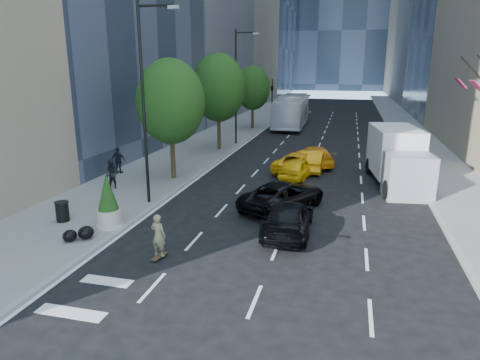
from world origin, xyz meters
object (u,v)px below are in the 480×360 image
(skateboarder, at_px, (158,238))
(black_sedan_mercedes, at_px, (288,218))
(box_truck, at_px, (398,157))
(planter_shrub, at_px, (108,202))
(trash_can, at_px, (62,212))
(black_sedan_lincoln, at_px, (283,196))
(city_bus, at_px, (292,111))

(skateboarder, relative_size, black_sedan_mercedes, 0.34)
(box_truck, distance_m, planter_shrub, 17.16)
(skateboarder, relative_size, planter_shrub, 0.68)
(box_truck, relative_size, trash_can, 8.33)
(black_sedan_lincoln, distance_m, planter_shrub, 8.55)
(skateboarder, distance_m, city_bus, 37.46)
(box_truck, bearing_deg, city_bus, 104.41)
(black_sedan_lincoln, xyz_separation_m, trash_can, (-9.59, -4.62, -0.13))
(skateboarder, relative_size, trash_can, 1.88)
(skateboarder, relative_size, black_sedan_lincoln, 0.32)
(skateboarder, height_order, black_sedan_lincoln, skateboarder)
(black_sedan_mercedes, xyz_separation_m, box_truck, (5.32, 9.46, 1.03))
(black_sedan_lincoln, distance_m, black_sedan_mercedes, 3.21)
(skateboarder, relative_size, box_truck, 0.23)
(skateboarder, distance_m, black_sedan_mercedes, 5.80)
(black_sedan_lincoln, relative_size, planter_shrub, 2.15)
(black_sedan_mercedes, relative_size, planter_shrub, 2.01)
(trash_can, xyz_separation_m, planter_shrub, (2.49, -0.11, 0.72))
(black_sedan_lincoln, bearing_deg, city_bus, -58.15)
(skateboarder, distance_m, trash_can, 6.33)
(black_sedan_lincoln, height_order, black_sedan_mercedes, black_sedan_lincoln)
(skateboarder, xyz_separation_m, box_truck, (9.72, 13.23, 0.90))
(black_sedan_lincoln, xyz_separation_m, city_bus, (-3.70, 30.53, 1.12))
(black_sedan_lincoln, bearing_deg, skateboarder, 86.78)
(black_sedan_lincoln, height_order, planter_shrub, planter_shrub)
(trash_can, bearing_deg, skateboarder, -21.25)
(trash_can, bearing_deg, black_sedan_mercedes, 8.21)
(planter_shrub, bearing_deg, skateboarder, -32.73)
(black_sedan_lincoln, relative_size, box_truck, 0.71)
(skateboarder, height_order, black_sedan_mercedes, skateboarder)
(skateboarder, distance_m, planter_shrub, 4.07)
(black_sedan_lincoln, height_order, city_bus, city_bus)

